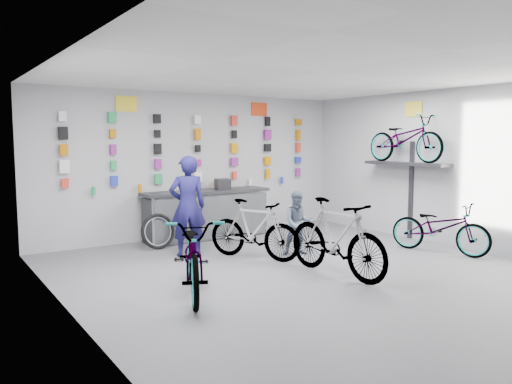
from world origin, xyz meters
TOP-DOWN VIEW (x-y plane):
  - floor at (0.00, 0.00)m, footprint 8.00×8.00m
  - ceiling at (0.00, 0.00)m, footprint 8.00×8.00m
  - wall_back at (0.00, 4.00)m, footprint 7.00×0.00m
  - wall_left at (-3.50, 0.00)m, footprint 0.00×8.00m
  - wall_right at (3.50, 0.00)m, footprint 0.00×8.00m
  - counter at (0.00, 3.54)m, footprint 2.70×0.66m
  - merch_wall at (-0.03, 3.93)m, footprint 5.57×0.08m
  - wall_bracket at (3.33, 1.20)m, footprint 0.39×1.90m
  - sign_left at (-1.50, 3.98)m, footprint 0.42×0.02m
  - sign_right at (1.60, 3.98)m, footprint 0.42×0.02m
  - sign_side at (3.48, 1.20)m, footprint 0.02×0.40m
  - bike_left at (-1.95, 0.34)m, footprint 1.47×2.13m
  - bike_center at (0.22, -0.07)m, footprint 0.66×1.96m
  - bike_right at (2.81, 0.01)m, footprint 1.10×1.87m
  - bike_service at (-0.21, 1.50)m, footprint 1.23×1.73m
  - bike_wall at (3.25, 1.20)m, footprint 0.63×1.80m
  - clerk at (-1.04, 2.35)m, footprint 0.74×0.59m
  - customer at (0.63, 1.34)m, footprint 0.69×0.64m
  - spare_wheel at (-1.25, 3.17)m, footprint 0.67×0.21m
  - register at (0.37, 3.55)m, footprint 0.34×0.35m

SIDE VIEW (x-z plane):
  - floor at x=0.00m, z-range 0.00..0.00m
  - spare_wheel at x=-1.25m, z-range -0.01..0.66m
  - bike_right at x=2.81m, z-range 0.00..0.93m
  - counter at x=0.00m, z-range -0.01..0.99m
  - bike_service at x=-0.21m, z-range 0.00..1.02m
  - bike_left at x=-1.95m, z-range 0.00..1.06m
  - customer at x=0.63m, z-range 0.00..1.13m
  - bike_center at x=0.22m, z-range 0.00..1.16m
  - clerk at x=-1.04m, z-range 0.00..1.76m
  - register at x=0.37m, z-range 1.00..1.22m
  - wall_bracket at x=3.33m, z-range 0.46..2.46m
  - wall_back at x=0.00m, z-range -2.00..5.00m
  - wall_left at x=-3.50m, z-range -2.50..5.50m
  - wall_right at x=3.50m, z-range -2.50..5.50m
  - merch_wall at x=-0.03m, z-range 1.02..2.59m
  - bike_wall at x=3.25m, z-range 1.58..2.53m
  - sign_side at x=3.48m, z-range 2.50..2.80m
  - sign_left at x=-1.50m, z-range 2.57..2.87m
  - sign_right at x=1.60m, z-range 2.57..2.87m
  - ceiling at x=0.00m, z-range 3.00..3.00m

